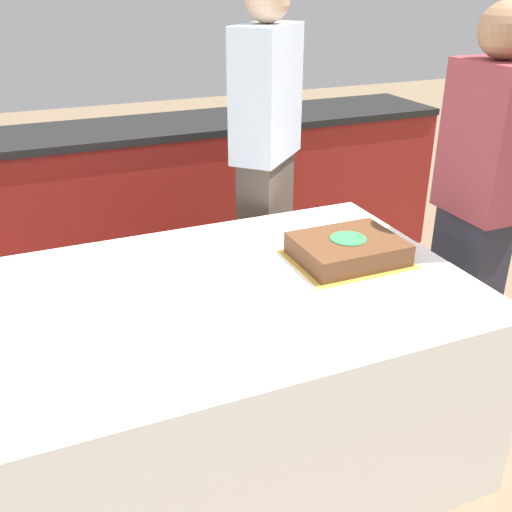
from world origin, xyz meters
The scene contains 7 objects.
ground_plane centered at (0.00, 0.00, 0.00)m, with size 14.00×14.00×0.00m, color #7A664C.
back_counter centered at (0.00, 1.63, 0.46)m, with size 4.40×0.58×0.92m.
dining_table centered at (0.00, 0.00, 0.36)m, with size 2.20×1.12×0.73m.
cake centered at (0.76, 0.03, 0.77)m, with size 0.42×0.34×0.09m.
side_plate_near_cake centered at (0.68, 0.36, 0.73)m, with size 0.20×0.20×0.00m.
person_cutting_cake centered at (0.76, 0.78, 0.87)m, with size 0.42×0.42×1.69m.
person_seated_right centered at (1.32, 0.00, 0.84)m, with size 0.20×0.32×1.61m.
Camera 1 is at (-0.33, -1.67, 1.69)m, focal length 42.00 mm.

